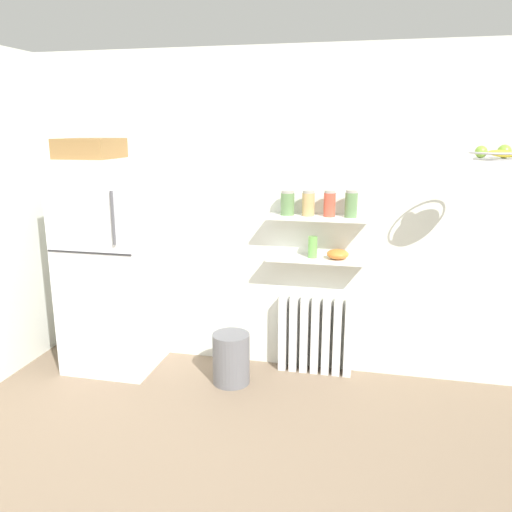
# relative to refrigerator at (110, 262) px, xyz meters

# --- Properties ---
(ground_plane) EXTENTS (7.04, 7.04, 0.00)m
(ground_plane) POSITION_rel_refrigerator_xyz_m (1.46, -1.19, -0.91)
(ground_plane) COLOR #7A6651
(back_wall) EXTENTS (7.04, 0.10, 2.60)m
(back_wall) POSITION_rel_refrigerator_xyz_m (1.46, 0.36, 0.39)
(back_wall) COLOR silver
(back_wall) RESTS_ON ground_plane
(refrigerator) EXTENTS (0.72, 0.66, 1.91)m
(refrigerator) POSITION_rel_refrigerator_xyz_m (0.00, 0.00, 0.00)
(refrigerator) COLOR silver
(refrigerator) RESTS_ON ground_plane
(radiator) EXTENTS (0.60, 0.12, 0.64)m
(radiator) POSITION_rel_refrigerator_xyz_m (1.69, 0.23, -0.59)
(radiator) COLOR white
(radiator) RESTS_ON ground_plane
(wall_shelf_lower) EXTENTS (0.79, 0.22, 0.02)m
(wall_shelf_lower) POSITION_rel_refrigerator_xyz_m (1.69, 0.20, 0.07)
(wall_shelf_lower) COLOR white
(wall_shelf_upper) EXTENTS (0.79, 0.22, 0.02)m
(wall_shelf_upper) POSITION_rel_refrigerator_xyz_m (1.69, 0.20, 0.40)
(wall_shelf_upper) COLOR white
(storage_jar_0) EXTENTS (0.11, 0.11, 0.19)m
(storage_jar_0) POSITION_rel_refrigerator_xyz_m (1.45, 0.20, 0.51)
(storage_jar_0) COLOR #5B7F4C
(storage_jar_0) RESTS_ON wall_shelf_upper
(storage_jar_1) EXTENTS (0.10, 0.10, 0.20)m
(storage_jar_1) POSITION_rel_refrigerator_xyz_m (1.61, 0.20, 0.51)
(storage_jar_1) COLOR tan
(storage_jar_1) RESTS_ON wall_shelf_upper
(storage_jar_2) EXTENTS (0.09, 0.09, 0.20)m
(storage_jar_2) POSITION_rel_refrigerator_xyz_m (1.77, 0.20, 0.51)
(storage_jar_2) COLOR #C64C38
(storage_jar_2) RESTS_ON wall_shelf_upper
(storage_jar_3) EXTENTS (0.10, 0.10, 0.21)m
(storage_jar_3) POSITION_rel_refrigerator_xyz_m (1.93, 0.20, 0.51)
(storage_jar_3) COLOR #5B7F4C
(storage_jar_3) RESTS_ON wall_shelf_upper
(vase) EXTENTS (0.07, 0.07, 0.17)m
(vase) POSITION_rel_refrigerator_xyz_m (1.65, 0.20, 0.16)
(vase) COLOR #66A84C
(vase) RESTS_ON wall_shelf_lower
(shelf_bowl) EXTENTS (0.17, 0.17, 0.08)m
(shelf_bowl) POSITION_rel_refrigerator_xyz_m (1.85, 0.20, 0.12)
(shelf_bowl) COLOR orange
(shelf_bowl) RESTS_ON wall_shelf_lower
(trash_bin) EXTENTS (0.29, 0.29, 0.41)m
(trash_bin) POSITION_rel_refrigerator_xyz_m (1.06, -0.11, -0.70)
(trash_bin) COLOR slate
(trash_bin) RESTS_ON ground_plane
(hanging_fruit_basket) EXTENTS (0.31, 0.31, 0.10)m
(hanging_fruit_basket) POSITION_rel_refrigerator_xyz_m (2.84, -0.16, 0.92)
(hanging_fruit_basket) COLOR #B2B2B7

